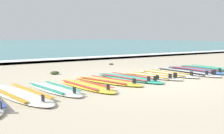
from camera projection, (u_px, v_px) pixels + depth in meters
name	position (u px, v px, depth m)	size (l,w,h in m)	color
ground_plane	(146.00, 80.00, 6.91)	(80.00, 80.00, 0.00)	#C1B599
wave_foam_strip	(54.00, 60.00, 11.96)	(80.00, 0.92, 0.11)	white
surfboard_1	(19.00, 94.00, 5.14)	(0.94, 2.61, 0.18)	silver
surfboard_2	(54.00, 89.00, 5.61)	(0.72, 2.05, 0.18)	white
surfboard_3	(86.00, 86.00, 5.97)	(0.64, 2.07, 0.18)	yellow
surfboard_4	(107.00, 81.00, 6.58)	(1.03, 2.12, 0.18)	yellow
surfboard_5	(128.00, 78.00, 7.08)	(0.89, 2.33, 0.18)	#2DB793
surfboard_6	(150.00, 76.00, 7.35)	(0.96, 1.99, 0.18)	white
surfboard_7	(166.00, 74.00, 7.83)	(0.82, 2.13, 0.18)	silver
surfboard_8	(185.00, 72.00, 8.21)	(0.64, 2.47, 0.18)	silver
surfboard_9	(195.00, 70.00, 8.72)	(0.72, 2.40, 0.18)	#3875CC
surfboard_10	(206.00, 68.00, 9.18)	(0.58, 2.21, 0.18)	#2DB793
seaweed_clump_mid_sand	(111.00, 64.00, 10.56)	(0.18, 0.14, 0.06)	#384723
seaweed_clump_by_the_boards	(55.00, 73.00, 7.96)	(0.27, 0.21, 0.09)	#384723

